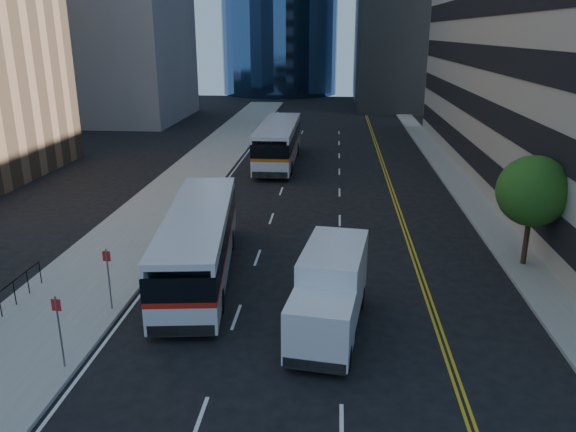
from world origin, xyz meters
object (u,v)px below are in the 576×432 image
object	(u,v)px
bus_front	(199,241)
bus_rear	(278,142)
box_truck	(330,291)
street_tree	(533,191)

from	to	relation	value
bus_front	bus_rear	size ratio (longest dim) A/B	0.93
box_truck	street_tree	bearing A→B (deg)	44.58
street_tree	bus_front	xyz separation A→B (m)	(-14.75, -2.32, -1.98)
street_tree	box_truck	size ratio (longest dim) A/B	0.80
bus_front	box_truck	distance (m)	7.27
street_tree	box_truck	world-z (taller)	street_tree
bus_front	bus_rear	world-z (taller)	bus_rear
street_tree	bus_rear	size ratio (longest dim) A/B	0.40
street_tree	box_truck	distance (m)	11.33
box_truck	bus_front	bearing A→B (deg)	151.07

